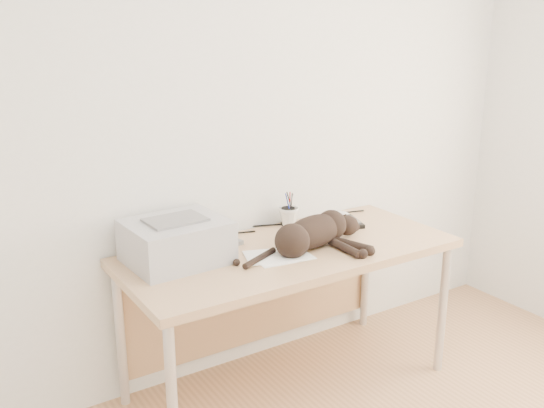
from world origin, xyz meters
TOP-DOWN VIEW (x-y plane):
  - wall_back at (0.00, 1.75)m, footprint 3.50×0.00m
  - desk at (0.00, 1.48)m, footprint 1.60×0.70m
  - printer at (-0.52, 1.53)m, footprint 0.44×0.38m
  - papers at (-0.11, 1.33)m, footprint 0.32×0.26m
  - cat at (0.08, 1.33)m, footprint 0.73×0.35m
  - mug at (0.18, 1.67)m, footprint 0.15×0.15m
  - pen_cup at (0.18, 1.68)m, footprint 0.07×0.07m
  - remote_grey at (-0.20, 1.64)m, footprint 0.08×0.19m
  - remote_black at (0.49, 1.52)m, footprint 0.11×0.20m
  - mouse at (0.53, 1.67)m, footprint 0.10×0.12m
  - cable_tangle at (0.00, 1.70)m, footprint 1.36×0.09m

SIDE VIEW (x-z plane):
  - desk at x=0.00m, z-range 0.24..0.98m
  - papers at x=-0.11m, z-range 0.74..0.75m
  - cable_tangle at x=0.00m, z-range 0.74..0.75m
  - remote_grey at x=-0.20m, z-range 0.74..0.76m
  - remote_black at x=0.49m, z-range 0.74..0.76m
  - mouse at x=0.53m, z-range 0.74..0.78m
  - mug at x=0.18m, z-range 0.74..0.84m
  - pen_cup at x=0.18m, z-range 0.70..0.88m
  - cat at x=0.08m, z-range 0.73..0.89m
  - printer at x=-0.52m, z-range 0.74..0.94m
  - wall_back at x=0.00m, z-range -0.45..3.05m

